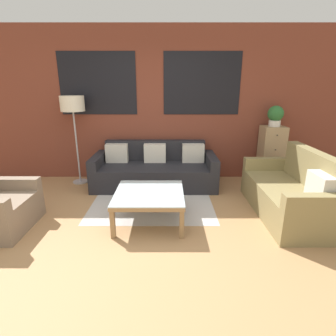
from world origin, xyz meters
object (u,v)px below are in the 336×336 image
coffee_table (149,197)px  drawer_cabinet (270,154)px  couch_dark (155,170)px  floor_lamp (72,107)px  potted_plant (275,115)px  settee_vintage (290,194)px

coffee_table → drawer_cabinet: drawer_cabinet is taller
couch_dark → drawer_cabinet: (2.18, 0.22, 0.25)m
floor_lamp → potted_plant: 3.62m
coffee_table → floor_lamp: floor_lamp is taller
potted_plant → couch_dark: bearing=-174.2°
settee_vintage → potted_plant: (0.21, 1.38, 0.95)m
couch_dark → coffee_table: couch_dark is taller
drawer_cabinet → potted_plant: size_ratio=2.85×
settee_vintage → floor_lamp: bearing=159.0°
settee_vintage → potted_plant: bearing=81.3°
settee_vintage → potted_plant: 1.69m
couch_dark → coffee_table: size_ratio=2.43×
coffee_table → floor_lamp: size_ratio=0.56×
coffee_table → potted_plant: bearing=36.0°
settee_vintage → drawer_cabinet: bearing=81.3°
settee_vintage → coffee_table: settee_vintage is taller
coffee_table → drawer_cabinet: size_ratio=0.85×
couch_dark → drawer_cabinet: bearing=5.8°
potted_plant → floor_lamp: bearing=-178.8°
floor_lamp → drawer_cabinet: 3.73m
settee_vintage → potted_plant: size_ratio=4.54×
drawer_cabinet → couch_dark: bearing=-174.2°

